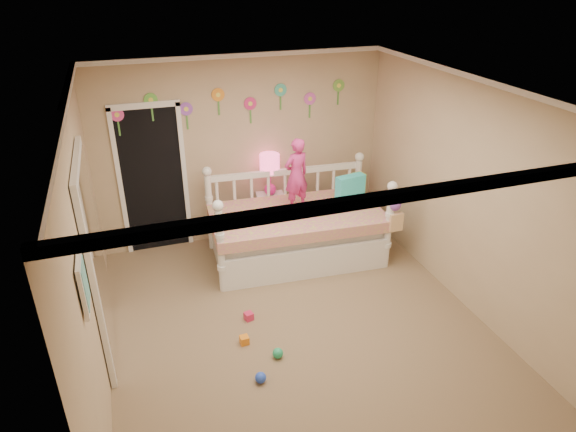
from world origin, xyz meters
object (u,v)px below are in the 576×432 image
object	(u,v)px
child	(296,175)
table_lamp	(270,168)
nightstand	(271,215)
daybed	(296,216)

from	to	relation	value
child	table_lamp	world-z (taller)	child
child	nightstand	bearing A→B (deg)	-91.39
daybed	nightstand	bearing A→B (deg)	105.71
nightstand	child	bearing A→B (deg)	-66.57
child	table_lamp	xyz separation A→B (m)	(-0.16, 0.64, -0.13)
daybed	nightstand	distance (m)	0.77
table_lamp	daybed	bearing A→B (deg)	-78.18
table_lamp	child	bearing A→B (deg)	-75.69
nightstand	table_lamp	xyz separation A→B (m)	(0.00, 0.00, 0.73)
daybed	nightstand	size ratio (longest dim) A/B	3.51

